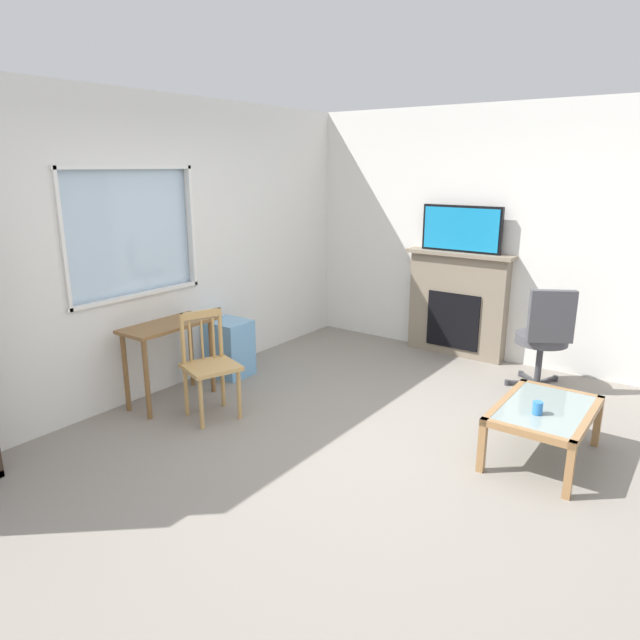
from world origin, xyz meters
The scene contains 11 objects.
ground centered at (0.00, 0.00, -0.01)m, with size 6.49×5.45×0.02m, color gray.
wall_back_with_window centered at (0.02, 2.22, 1.33)m, with size 5.49×0.15×2.69m.
wall_right centered at (2.80, 0.00, 1.35)m, with size 0.12×4.65×2.69m, color white.
desk_under_window centered at (-0.11, 1.87, 0.59)m, with size 0.84×0.38×0.73m.
wooden_chair centered at (-0.12, 1.36, 0.46)m, with size 0.53×0.52×0.90m.
plastic_drawer_unit centered at (0.68, 1.92, 0.28)m, with size 0.35×0.40×0.57m, color #72ADDB.
fireplace centered at (2.65, 0.33, 0.59)m, with size 0.26×1.19×1.17m.
tv centered at (2.63, 0.33, 1.41)m, with size 0.06×0.88×0.50m.
office_chair centered at (2.12, -0.76, 0.55)m, with size 0.61×0.57×1.00m.
coffee_table centered at (0.77, -1.13, 0.34)m, with size 0.93×0.62×0.40m.
sippy_cup centered at (0.62, -1.12, 0.45)m, with size 0.07×0.07×0.09m, color #337FD6.
Camera 1 is at (-3.21, -2.02, 2.08)m, focal length 31.84 mm.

